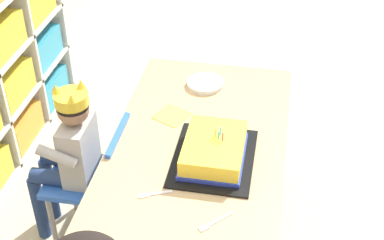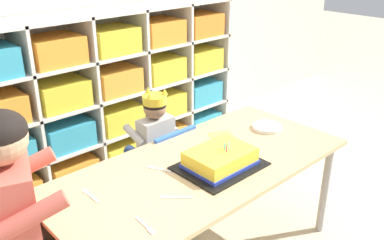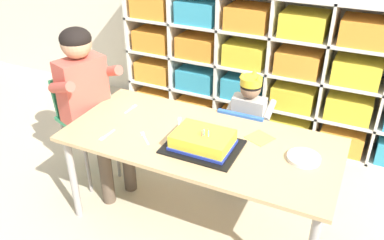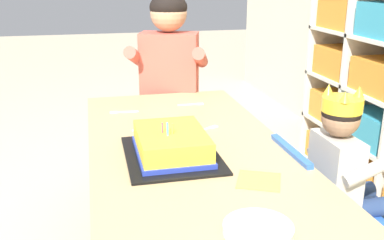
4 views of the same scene
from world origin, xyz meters
name	(u,v)px [view 4 (image 4 of 4)]	position (x,y,z in m)	size (l,w,h in m)	color
activity_table	(190,163)	(0.00, 0.00, 0.54)	(1.53, 0.71, 0.60)	tan
classroom_chair_blue	(315,208)	(0.12, 0.45, 0.37)	(0.32, 0.35, 0.62)	blue
child_with_crown	(346,170)	(0.12, 0.55, 0.51)	(0.30, 0.31, 0.82)	#B2ADA3
classroom_chair_adult_side	(171,109)	(-0.91, 0.10, 0.47)	(0.42, 0.39, 0.74)	#238451
adult_helper_seated	(168,75)	(-0.80, 0.06, 0.69)	(0.48, 0.46, 1.09)	#D15647
birthday_cake_on_tray	(171,145)	(0.05, -0.08, 0.64)	(0.40, 0.31, 0.12)	black
paper_plate_stack	(258,229)	(0.56, 0.04, 0.61)	(0.17, 0.17, 0.02)	white
paper_napkin_square	(259,181)	(0.30, 0.14, 0.60)	(0.13, 0.13, 0.00)	#F4DB4C
fork_scattered_mid_table	(145,125)	(-0.28, -0.13, 0.60)	(0.11, 0.11, 0.00)	white
fork_at_table_front_edge	(122,112)	(-0.49, -0.20, 0.60)	(0.02, 0.13, 0.00)	white
fork_by_napkin	(192,104)	(-0.54, 0.13, 0.60)	(0.02, 0.12, 0.00)	white
fork_beside_plate_stack	(207,129)	(-0.19, 0.11, 0.60)	(0.06, 0.12, 0.00)	white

